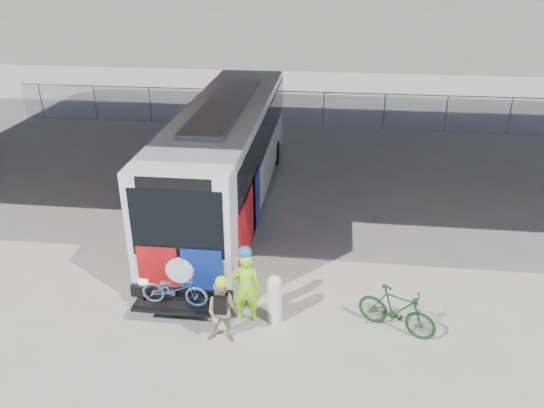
% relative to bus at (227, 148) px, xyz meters
% --- Properties ---
extents(ground, '(160.00, 160.00, 0.00)m').
position_rel_bus_xyz_m(ground, '(2.00, -2.42, -2.11)').
color(ground, '#9E9991').
rests_on(ground, ground).
extents(bus, '(2.67, 12.90, 3.69)m').
position_rel_bus_xyz_m(bus, '(0.00, 0.00, 0.00)').
color(bus, silver).
rests_on(bus, ground).
extents(overpass, '(40.00, 16.00, 7.95)m').
position_rel_bus_xyz_m(overpass, '(2.00, 1.58, 4.43)').
color(overpass, '#605E59').
rests_on(overpass, ground).
extents(chainlink_fence, '(30.00, 0.06, 30.00)m').
position_rel_bus_xyz_m(chainlink_fence, '(2.00, 9.58, -0.69)').
color(chainlink_fence, gray).
rests_on(chainlink_fence, ground).
extents(bollard, '(0.34, 0.34, 1.29)m').
position_rel_bus_xyz_m(bollard, '(2.34, -6.33, -1.42)').
color(bollard, silver).
rests_on(bollard, ground).
extents(cyclist_hivis, '(0.73, 0.54, 2.02)m').
position_rel_bus_xyz_m(cyclist_hivis, '(1.66, -6.33, -1.14)').
color(cyclist_hivis, '#97FF1A').
rests_on(cyclist_hivis, ground).
extents(cyclist_tan, '(0.77, 0.61, 1.73)m').
position_rel_bus_xyz_m(cyclist_tan, '(1.27, -7.17, -1.30)').
color(cyclist_tan, tan).
rests_on(cyclist_tan, ground).
extents(bike_parked, '(1.93, 1.31, 1.14)m').
position_rel_bus_xyz_m(bike_parked, '(5.19, -6.33, -1.54)').
color(bike_parked, '#143E18').
rests_on(bike_parked, ground).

